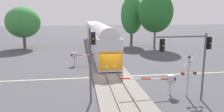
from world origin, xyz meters
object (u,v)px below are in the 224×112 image
oak_far_right (156,12)px  pine_left_background (23,22)px  commuter_train (98,36)px  traffic_signal_median (92,54)px  traffic_signal_near_right (191,51)px  elm_centre_background (132,15)px  crossing_signal_mast (189,72)px  crossing_gate_near (165,80)px  crossing_gate_far (80,55)px

oak_far_right → pine_left_background: oak_far_right is taller
commuter_train → traffic_signal_median: bearing=-95.8°
traffic_signal_near_right → oak_far_right: bearing=76.6°
elm_centre_background → traffic_signal_near_right: bearing=-95.0°
crossing_signal_mast → oak_far_right: oak_far_right is taller
elm_centre_background → pine_left_background: (-23.02, -1.06, -1.40)m
commuter_train → crossing_gate_near: commuter_train is taller
elm_centre_background → pine_left_background: 23.08m
traffic_signal_median → oak_far_right: 30.04m
commuter_train → crossing_gate_near: (3.84, -25.44, -1.37)m
traffic_signal_median → oak_far_right: size_ratio=0.53×
elm_centre_background → commuter_train: bearing=-145.8°
crossing_gate_far → oak_far_right: oak_far_right is taller
crossing_gate_near → traffic_signal_near_right: bearing=-48.4°
oak_far_right → crossing_gate_near: bearing=-107.1°
crossing_gate_near → crossing_gate_far: bearing=120.1°
traffic_signal_median → elm_centre_background: elm_centre_background is taller
crossing_gate_near → traffic_signal_near_right: size_ratio=0.92×
traffic_signal_near_right → pine_left_background: pine_left_background is taller
crossing_gate_far → oak_far_right: size_ratio=0.55×
commuter_train → elm_centre_background: size_ratio=3.57×
traffic_signal_near_right → pine_left_background: (-20.18, 31.44, 1.11)m
traffic_signal_near_right → oak_far_right: (6.47, 27.22, 3.12)m
oak_far_right → traffic_signal_median: bearing=-118.7°
crossing_gate_far → oak_far_right: bearing=40.0°
traffic_signal_near_right → elm_centre_background: elm_centre_background is taller
traffic_signal_median → traffic_signal_near_right: traffic_signal_median is taller
commuter_train → oak_far_right: size_ratio=3.43×
traffic_signal_near_right → oak_far_right: oak_far_right is taller
crossing_signal_mast → oak_far_right: bearing=77.0°
crossing_signal_mast → oak_far_right: size_ratio=0.32×
crossing_signal_mast → oak_far_right: (6.11, 26.40, 5.11)m
crossing_signal_mast → traffic_signal_near_right: size_ratio=0.66×
crossing_gate_near → oak_far_right: bearing=72.9°
crossing_gate_far → pine_left_background: 20.88m
commuter_train → crossing_gate_far: (-3.58, -12.65, -1.39)m
crossing_signal_mast → crossing_gate_far: size_ratio=0.59×
crossing_gate_near → crossing_gate_far: same height
commuter_train → elm_centre_background: elm_centre_background is taller
crossing_signal_mast → pine_left_background: bearing=123.8°
commuter_train → traffic_signal_near_right: bearing=-79.0°
crossing_signal_mast → traffic_signal_median: traffic_signal_median is taller
traffic_signal_near_right → oak_far_right: size_ratio=0.49×
crossing_gate_near → traffic_signal_median: traffic_signal_median is taller
oak_far_right → traffic_signal_near_right: bearing=-103.4°
crossing_gate_near → elm_centre_background: 31.66m
commuter_train → crossing_gate_near: size_ratio=7.62×
pine_left_background → traffic_signal_near_right: bearing=-57.3°
crossing_gate_near → pine_left_background: 35.49m
crossing_signal_mast → traffic_signal_near_right: traffic_signal_near_right is taller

